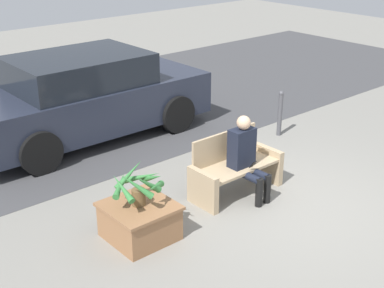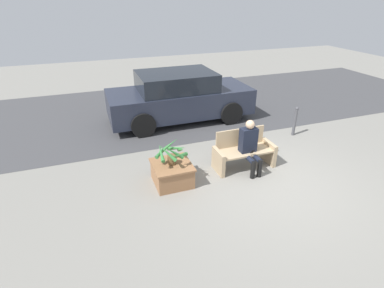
% 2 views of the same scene
% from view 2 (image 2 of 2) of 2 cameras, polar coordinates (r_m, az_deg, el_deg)
% --- Properties ---
extents(ground_plane, '(30.00, 30.00, 0.00)m').
position_cam_2_polar(ground_plane, '(6.83, 14.77, -6.91)').
color(ground_plane, gray).
extents(road_surface, '(20.00, 6.00, 0.01)m').
position_cam_2_polar(road_surface, '(11.14, -0.42, 7.45)').
color(road_surface, '#424244').
rests_on(road_surface, ground_plane).
extents(bench, '(1.41, 0.57, 0.88)m').
position_cam_2_polar(bench, '(7.09, 9.76, -1.36)').
color(bench, tan).
rests_on(bench, ground_plane).
extents(person_seated, '(0.38, 0.61, 1.21)m').
position_cam_2_polar(person_seated, '(6.85, 10.98, -0.06)').
color(person_seated, black).
rests_on(person_seated, ground_plane).
extents(planter_box, '(0.82, 0.83, 0.47)m').
position_cam_2_polar(planter_box, '(6.46, -3.81, -5.46)').
color(planter_box, '#936642').
rests_on(planter_box, ground_plane).
extents(potted_plant, '(0.71, 0.71, 0.54)m').
position_cam_2_polar(potted_plant, '(6.21, -3.93, -1.64)').
color(potted_plant, brown).
rests_on(potted_plant, planter_box).
extents(parked_car, '(4.46, 1.98, 1.55)m').
position_cam_2_polar(parked_car, '(9.56, -2.48, 8.95)').
color(parked_car, '#232838').
rests_on(parked_car, ground_plane).
extents(bollard_post, '(0.09, 0.09, 0.86)m').
position_cam_2_polar(bollard_post, '(9.03, 19.03, 4.21)').
color(bollard_post, '#4C4C51').
rests_on(bollard_post, ground_plane).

